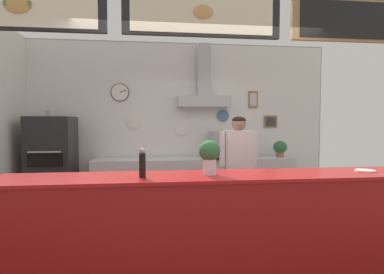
{
  "coord_description": "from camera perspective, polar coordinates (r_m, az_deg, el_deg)",
  "views": [
    {
      "loc": [
        -0.47,
        -3.2,
        1.53
      ],
      "look_at": [
        0.0,
        0.72,
        1.34
      ],
      "focal_mm": 28.22,
      "sensor_mm": 36.0,
      "label": 1
    }
  ],
  "objects": [
    {
      "name": "ground_plane",
      "position": [
        3.58,
        1.44,
        -22.5
      ],
      "size": [
        6.68,
        6.68,
        0.0
      ],
      "primitive_type": "plane",
      "color": "#514C47"
    },
    {
      "name": "back_wall_assembly",
      "position": [
        5.57,
        -1.84,
        3.49
      ],
      "size": [
        5.56,
        2.83,
        3.0
      ],
      "color": "gray",
      "rests_on": "ground_plane"
    },
    {
      "name": "service_counter",
      "position": [
        2.95,
        2.81,
        -17.17
      ],
      "size": [
        4.97,
        0.61,
        1.04
      ],
      "color": "maroon",
      "rests_on": "ground_plane"
    },
    {
      "name": "back_prep_counter",
      "position": [
        5.47,
        0.5,
        -8.69
      ],
      "size": [
        3.54,
        0.59,
        0.89
      ],
      "color": "silver",
      "rests_on": "ground_plane"
    },
    {
      "name": "pizza_oven",
      "position": [
        5.53,
        -24.91,
        -4.88
      ],
      "size": [
        0.7,
        0.67,
        1.72
      ],
      "color": "#232326",
      "rests_on": "ground_plane"
    },
    {
      "name": "shop_worker",
      "position": [
        4.21,
        8.79,
        -6.2
      ],
      "size": [
        0.55,
        0.27,
        1.61
      ],
      "rotation": [
        0.0,
        0.0,
        3.28
      ],
      "color": "#232328",
      "rests_on": "ground_plane"
    },
    {
      "name": "espresso_machine",
      "position": [
        5.45,
        6.17,
        -1.45
      ],
      "size": [
        0.49,
        0.54,
        0.48
      ],
      "color": "#A3A5AD",
      "rests_on": "back_prep_counter"
    },
    {
      "name": "potted_thyme",
      "position": [
        5.78,
        16.3,
        -2.0
      ],
      "size": [
        0.25,
        0.25,
        0.29
      ],
      "color": "#9E563D",
      "rests_on": "back_prep_counter"
    },
    {
      "name": "potted_rosemary",
      "position": [
        5.61,
        11.19,
        -2.46
      ],
      "size": [
        0.21,
        0.21,
        0.23
      ],
      "color": "beige",
      "rests_on": "back_prep_counter"
    },
    {
      "name": "basil_vase",
      "position": [
        2.8,
        3.34,
        -3.49
      ],
      "size": [
        0.2,
        0.2,
        0.32
      ],
      "color": "silver",
      "rests_on": "service_counter"
    },
    {
      "name": "condiment_plate",
      "position": [
        3.48,
        29.92,
        -5.51
      ],
      "size": [
        0.19,
        0.19,
        0.01
      ],
      "color": "white",
      "rests_on": "service_counter"
    },
    {
      "name": "pepper_grinder",
      "position": [
        2.71,
        -9.36,
        -4.86
      ],
      "size": [
        0.06,
        0.06,
        0.26
      ],
      "color": "black",
      "rests_on": "service_counter"
    }
  ]
}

